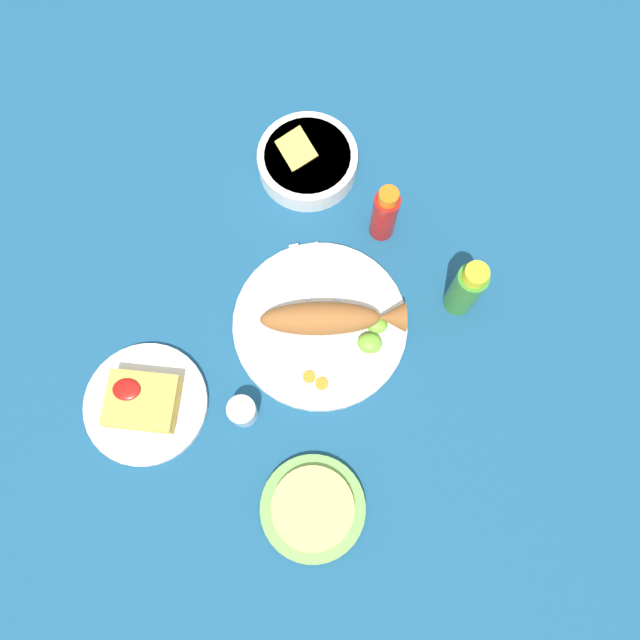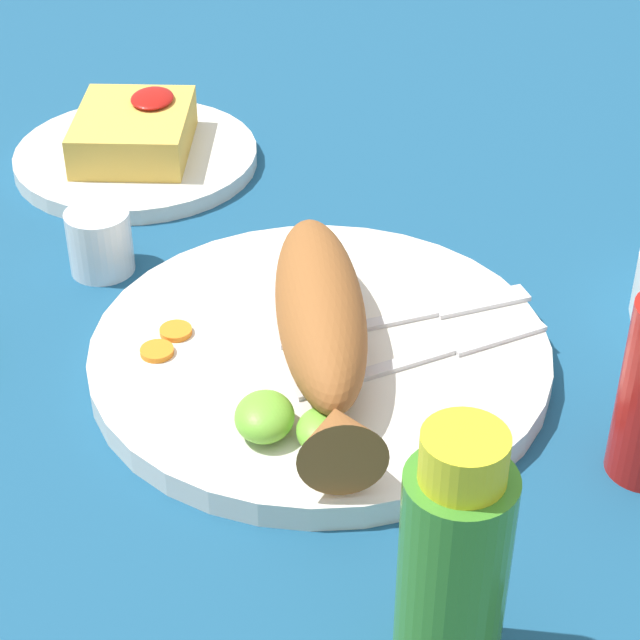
# 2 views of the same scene
# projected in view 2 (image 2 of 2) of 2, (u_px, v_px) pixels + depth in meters

# --- Properties ---
(ground_plane) EXTENTS (4.00, 4.00, 0.00)m
(ground_plane) POSITION_uv_depth(u_px,v_px,m) (320.00, 365.00, 0.79)
(ground_plane) COLOR navy
(main_plate) EXTENTS (0.31, 0.31, 0.02)m
(main_plate) POSITION_uv_depth(u_px,v_px,m) (320.00, 355.00, 0.78)
(main_plate) COLOR silver
(main_plate) RESTS_ON ground_plane
(fried_fish) EXTENTS (0.26, 0.09, 0.06)m
(fried_fish) POSITION_uv_depth(u_px,v_px,m) (323.00, 325.00, 0.75)
(fried_fish) COLOR #935628
(fried_fish) RESTS_ON main_plate
(fork_near) EXTENTS (0.08, 0.18, 0.00)m
(fork_near) POSITION_uv_depth(u_px,v_px,m) (423.00, 314.00, 0.81)
(fork_near) COLOR silver
(fork_near) RESTS_ON main_plate
(fork_far) EXTENTS (0.10, 0.17, 0.00)m
(fork_far) POSITION_uv_depth(u_px,v_px,m) (440.00, 352.00, 0.77)
(fork_far) COLOR silver
(fork_far) RESTS_ON main_plate
(carrot_slice_near) EXTENTS (0.02, 0.02, 0.00)m
(carrot_slice_near) POSITION_uv_depth(u_px,v_px,m) (157.00, 351.00, 0.77)
(carrot_slice_near) COLOR orange
(carrot_slice_near) RESTS_ON main_plate
(carrot_slice_mid) EXTENTS (0.02, 0.02, 0.00)m
(carrot_slice_mid) POSITION_uv_depth(u_px,v_px,m) (176.00, 331.00, 0.79)
(carrot_slice_mid) COLOR orange
(carrot_slice_mid) RESTS_ON main_plate
(lime_wedge_main) EXTENTS (0.04, 0.04, 0.02)m
(lime_wedge_main) POSITION_uv_depth(u_px,v_px,m) (265.00, 417.00, 0.70)
(lime_wedge_main) COLOR #6BB233
(lime_wedge_main) RESTS_ON main_plate
(lime_wedge_side) EXTENTS (0.04, 0.03, 0.02)m
(lime_wedge_side) POSITION_uv_depth(u_px,v_px,m) (323.00, 430.00, 0.69)
(lime_wedge_side) COLOR #6BB233
(lime_wedge_side) RESTS_ON main_plate
(hot_sauce_bottle_green) EXTENTS (0.05, 0.05, 0.15)m
(hot_sauce_bottle_green) POSITION_uv_depth(u_px,v_px,m) (453.00, 566.00, 0.55)
(hot_sauce_bottle_green) COLOR #3D8428
(hot_sauce_bottle_green) RESTS_ON ground_plane
(salt_cup) EXTENTS (0.05, 0.05, 0.05)m
(salt_cup) POSITION_uv_depth(u_px,v_px,m) (100.00, 245.00, 0.87)
(salt_cup) COLOR silver
(salt_cup) RESTS_ON ground_plane
(side_plate_fries) EXTENTS (0.21, 0.21, 0.01)m
(side_plate_fries) POSITION_uv_depth(u_px,v_px,m) (136.00, 157.00, 1.02)
(side_plate_fries) COLOR silver
(side_plate_fries) RESTS_ON ground_plane
(fries_pile) EXTENTS (0.12, 0.10, 0.04)m
(fries_pile) POSITION_uv_depth(u_px,v_px,m) (134.00, 131.00, 1.01)
(fries_pile) COLOR gold
(fries_pile) RESTS_ON side_plate_fries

